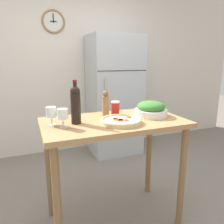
# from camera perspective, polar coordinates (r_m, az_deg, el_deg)

# --- Properties ---
(ground_plane) EXTENTS (14.00, 14.00, 0.00)m
(ground_plane) POSITION_cam_1_polar(r_m,az_deg,el_deg) (2.27, 0.35, -26.12)
(ground_plane) COLOR slate
(wall_back) EXTENTS (6.40, 0.09, 2.60)m
(wall_back) POSITION_cam_1_polar(r_m,az_deg,el_deg) (3.55, -11.18, 10.86)
(wall_back) COLOR silver
(wall_back) RESTS_ON ground_plane
(refrigerator) EXTENTS (0.76, 0.65, 1.81)m
(refrigerator) POSITION_cam_1_polar(r_m,az_deg,el_deg) (3.41, 0.59, 4.29)
(refrigerator) COLOR #B7BCC1
(refrigerator) RESTS_ON ground_plane
(prep_counter) EXTENTS (1.17, 0.67, 0.96)m
(prep_counter) POSITION_cam_1_polar(r_m,az_deg,el_deg) (1.86, 0.38, -6.47)
(prep_counter) COLOR #A87A4C
(prep_counter) RESTS_ON ground_plane
(wine_bottle) EXTENTS (0.08, 0.08, 0.34)m
(wine_bottle) POSITION_cam_1_polar(r_m,az_deg,el_deg) (1.70, -9.49, 2.10)
(wine_bottle) COLOR black
(wine_bottle) RESTS_ON prep_counter
(wine_glass_near) EXTENTS (0.08, 0.08, 0.14)m
(wine_glass_near) POSITION_cam_1_polar(r_m,az_deg,el_deg) (1.63, -12.77, -0.76)
(wine_glass_near) COLOR silver
(wine_glass_near) RESTS_ON prep_counter
(wine_glass_far) EXTENTS (0.08, 0.08, 0.14)m
(wine_glass_far) POSITION_cam_1_polar(r_m,az_deg,el_deg) (1.71, -15.59, -0.13)
(wine_glass_far) COLOR silver
(wine_glass_far) RESTS_ON prep_counter
(pepper_mill) EXTENTS (0.06, 0.06, 0.22)m
(pepper_mill) POSITION_cam_1_polar(r_m,az_deg,el_deg) (1.93, -1.71, 2.12)
(pepper_mill) COLOR olive
(pepper_mill) RESTS_ON prep_counter
(salad_bowl) EXTENTS (0.29, 0.29, 0.14)m
(salad_bowl) POSITION_cam_1_polar(r_m,az_deg,el_deg) (1.96, 10.17, 0.68)
(salad_bowl) COLOR white
(salad_bowl) RESTS_ON prep_counter
(homemade_pizza) EXTENTS (0.32, 0.32, 0.04)m
(homemade_pizza) POSITION_cam_1_polar(r_m,az_deg,el_deg) (1.72, 2.38, -2.30)
(homemade_pizza) COLOR #DBC189
(homemade_pizza) RESTS_ON prep_counter
(salt_canister) EXTENTS (0.08, 0.08, 0.12)m
(salt_canister) POSITION_cam_1_polar(r_m,az_deg,el_deg) (1.97, 0.86, 1.03)
(salt_canister) COLOR #B2231E
(salt_canister) RESTS_ON prep_counter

